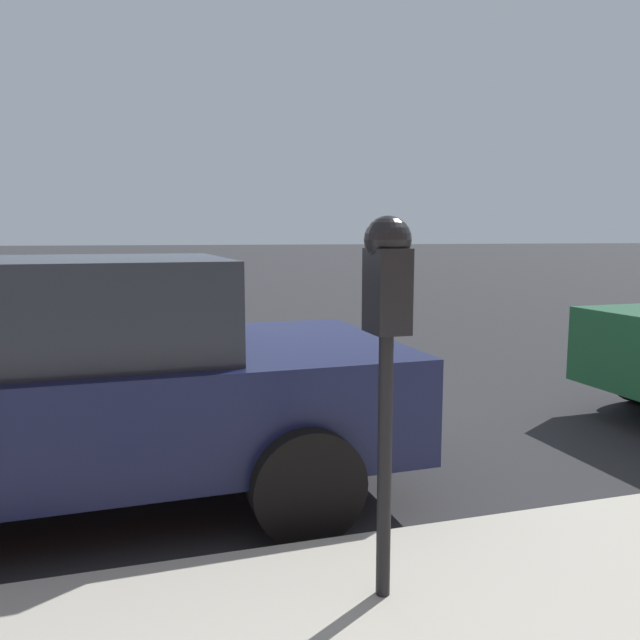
{
  "coord_description": "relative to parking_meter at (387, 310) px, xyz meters",
  "views": [
    {
      "loc": [
        -5.05,
        0.21,
        1.67
      ],
      "look_at": [
        -2.26,
        -0.61,
        1.27
      ],
      "focal_mm": 35.0,
      "sensor_mm": 36.0,
      "label": 1
    }
  ],
  "objects": [
    {
      "name": "parking_meter",
      "position": [
        0.0,
        0.0,
        0.0
      ],
      "size": [
        0.21,
        0.19,
        1.6
      ],
      "color": "black",
      "rests_on": "sidewalk"
    },
    {
      "name": "ground_plane",
      "position": [
        2.74,
        0.75,
        -1.37
      ],
      "size": [
        220.0,
        220.0,
        0.0
      ],
      "primitive_type": "plane",
      "color": "#2B2B2D"
    },
    {
      "name": "car_navy",
      "position": [
        1.72,
        1.53,
        -0.57
      ],
      "size": [
        2.15,
        4.38,
        1.53
      ],
      "rotation": [
        0.0,
        0.0,
        3.17
      ],
      "color": "#14193D",
      "rests_on": "ground_plane"
    }
  ]
}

